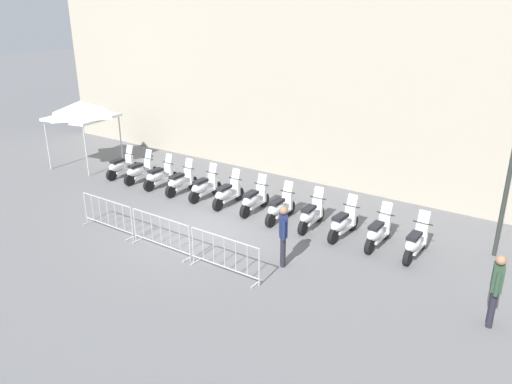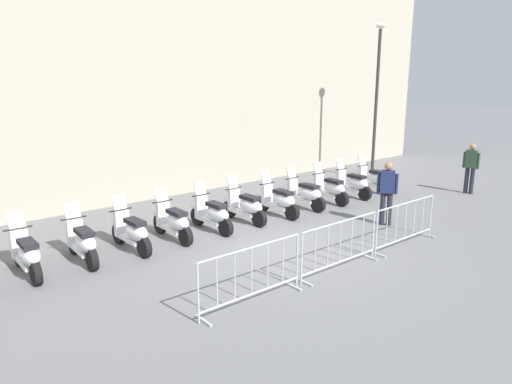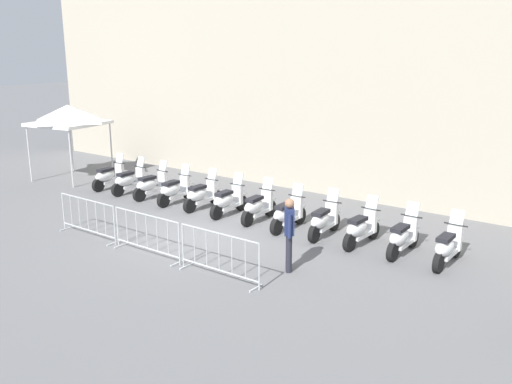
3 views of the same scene
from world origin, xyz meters
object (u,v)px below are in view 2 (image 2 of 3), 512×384
Objects in this scene: barrier_segment_2 at (405,224)px; officer_near_row_end at (471,165)px; motorcycle_9 at (330,189)px; motorcycle_1 at (27,255)px; motorcycle_2 at (83,243)px; barrier_segment_0 at (252,276)px; officer_mid_plaza at (387,190)px; motorcycle_5 at (213,214)px; motorcycle_4 at (174,222)px; motorcycle_8 at (305,194)px; motorcycle_7 at (279,201)px; motorcycle_6 at (246,207)px; barrier_segment_1 at (340,246)px; motorcycle_11 at (374,180)px; motorcycle_3 at (132,232)px; street_lamp at (377,87)px; motorcycle_10 at (352,184)px.

officer_near_row_end reaches higher than barrier_segment_2.
motorcycle_9 is at bearing 145.05° from officer_near_row_end.
motorcycle_2 is (1.10, -0.18, 0.00)m from motorcycle_1.
barrier_segment_0 is at bearing 178.61° from officer_near_row_end.
officer_near_row_end is at bearing -18.83° from motorcycle_1.
officer_mid_plaza is (1.22, 1.08, 0.45)m from barrier_segment_2.
officer_mid_plaza reaches higher than motorcycle_5.
motorcycle_4 is 1.00× the size of motorcycle_8.
motorcycle_6 is at bearing 164.48° from motorcycle_7.
motorcycle_8 is 0.78× the size of barrier_segment_1.
motorcycle_9 is at bearing -7.95° from motorcycle_7.
motorcycle_4 is 0.77× the size of barrier_segment_2.
motorcycle_4 is 1.00× the size of motorcycle_11.
motorcycle_4 is at bearing 167.97° from motorcycle_5.
motorcycle_6 is 1.00× the size of officer_near_row_end.
officer_mid_plaza reaches higher than barrier_segment_0.
street_lamp is at bearing -2.06° from motorcycle_3.
barrier_segment_2 is (-4.42, -3.06, 0.07)m from motorcycle_11.
motorcycle_11 is (3.31, -0.61, 0.00)m from motorcycle_8.
motorcycle_7 is (2.20, -0.45, 0.00)m from motorcycle_5.
street_lamp reaches higher than barrier_segment_0.
motorcycle_7 is 7.20m from street_lamp.
officer_near_row_end is at bearing -19.66° from motorcycle_2.
barrier_segment_2 is 1.28× the size of officer_near_row_end.
barrier_segment_1 is 3.62m from officer_mid_plaza.
motorcycle_3 is 11.34m from street_lamp.
barrier_segment_0 is (-4.59, -2.99, 0.07)m from motorcycle_7.
motorcycle_2 is at bearing 170.13° from motorcycle_11.
motorcycle_1 is at bearing 170.82° from motorcycle_6.
barrier_segment_1 and barrier_segment_2 have the same top height.
street_lamp is at bearing 15.96° from motorcycle_10.
motorcycle_1 is 4.49m from motorcycle_5.
street_lamp is 3.38× the size of officer_mid_plaza.
officer_mid_plaza is at bearing -87.55° from motorcycle_8.
motorcycle_4 reaches higher than barrier_segment_1.
motorcycle_3 is at bearing 173.70° from motorcycle_4.
motorcycle_7 is (3.30, -0.68, 0.00)m from motorcycle_4.
street_lamp reaches higher than barrier_segment_1.
motorcycle_7 is at bearing 33.09° from barrier_segment_0.
officer_mid_plaza is (5.65, -3.51, 0.53)m from motorcycle_3.
motorcycle_6 is 1.00× the size of officer_mid_plaza.
officer_near_row_end reaches higher than motorcycle_6.
barrier_segment_1 is 10.03m from street_lamp.
barrier_segment_0 is at bearing -136.80° from motorcycle_6.
motorcycle_3 is 1.00× the size of motorcycle_4.
barrier_segment_1 is at bearing -9.68° from barrier_segment_0.
motorcycle_5 is 0.78× the size of barrier_segment_2.
motorcycle_7 is 1.00× the size of motorcycle_11.
motorcycle_5 is 0.78× the size of barrier_segment_1.
barrier_segment_2 is at bearing -175.38° from officer_near_row_end.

